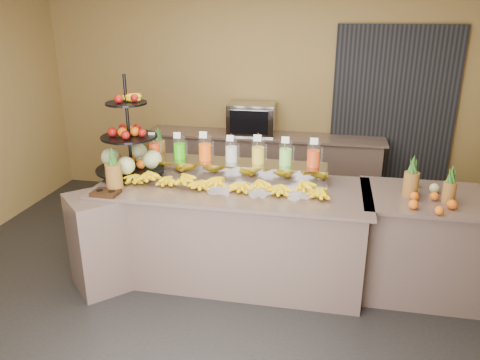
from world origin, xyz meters
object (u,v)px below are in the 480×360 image
(right_fruit_pile, at_px, (429,195))
(pitcher_tray, at_px, (231,169))
(banana_heap, at_px, (223,181))
(condiment_caddy, at_px, (106,193))
(fruit_stand, at_px, (135,150))
(oven_warmer, at_px, (252,119))

(right_fruit_pile, bearing_deg, pitcher_tray, 169.22)
(right_fruit_pile, bearing_deg, banana_heap, -179.95)
(banana_heap, height_order, condiment_caddy, banana_heap)
(fruit_stand, distance_m, right_fruit_pile, 2.71)
(banana_heap, distance_m, fruit_stand, 0.97)
(pitcher_tray, distance_m, right_fruit_pile, 1.79)
(right_fruit_pile, bearing_deg, oven_warmer, 132.74)
(pitcher_tray, relative_size, condiment_caddy, 8.05)
(fruit_stand, xyz_separation_m, right_fruit_pile, (2.69, -0.21, -0.18))
(condiment_caddy, relative_size, right_fruit_pile, 0.56)
(right_fruit_pile, distance_m, oven_warmer, 2.73)
(fruit_stand, bearing_deg, condiment_caddy, -75.14)
(pitcher_tray, xyz_separation_m, right_fruit_pile, (1.76, -0.34, -0.01))
(pitcher_tray, xyz_separation_m, condiment_caddy, (-0.98, -0.69, -0.06))
(pitcher_tray, relative_size, fruit_stand, 1.90)
(banana_heap, xyz_separation_m, oven_warmer, (-0.09, 2.01, 0.13))
(fruit_stand, height_order, oven_warmer, fruit_stand)
(condiment_caddy, xyz_separation_m, right_fruit_pile, (2.74, 0.36, 0.05))
(fruit_stand, bearing_deg, banana_heap, 6.49)
(pitcher_tray, height_order, banana_heap, banana_heap)
(fruit_stand, bearing_deg, pitcher_tray, 26.95)
(pitcher_tray, bearing_deg, right_fruit_pile, -10.78)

